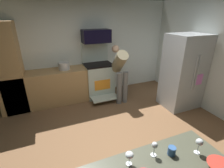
% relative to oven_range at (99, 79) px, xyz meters
% --- Properties ---
extents(ground_plane, '(5.20, 4.80, 0.02)m').
position_rel_oven_range_xyz_m(ground_plane, '(-0.26, -1.97, -0.52)').
color(ground_plane, brown).
extents(wall_back, '(5.20, 0.12, 2.60)m').
position_rel_oven_range_xyz_m(wall_back, '(-0.26, 0.37, 0.79)').
color(wall_back, silver).
rests_on(wall_back, ground).
extents(lower_cabinet_run, '(2.40, 0.60, 0.90)m').
position_rel_oven_range_xyz_m(lower_cabinet_run, '(-1.16, 0.01, -0.06)').
color(lower_cabinet_run, '#AD8351').
rests_on(lower_cabinet_run, ground).
extents(cabinet_column, '(0.60, 0.60, 2.10)m').
position_rel_oven_range_xyz_m(cabinet_column, '(-2.16, 0.01, 0.54)').
color(cabinet_column, '#AD8351').
rests_on(cabinet_column, ground).
extents(oven_range, '(0.76, 1.00, 1.52)m').
position_rel_oven_range_xyz_m(oven_range, '(0.00, 0.00, 0.00)').
color(oven_range, '#B5C2B5').
rests_on(oven_range, ground).
extents(microwave, '(0.74, 0.38, 0.34)m').
position_rel_oven_range_xyz_m(microwave, '(-0.00, 0.09, 1.18)').
color(microwave, black).
rests_on(microwave, oven_range).
extents(refrigerator, '(0.88, 0.73, 1.82)m').
position_rel_oven_range_xyz_m(refrigerator, '(1.77, -1.34, 0.40)').
color(refrigerator, '#B2B8BD').
rests_on(refrigerator, ground).
extents(person_cook, '(0.31, 0.68, 1.47)m').
position_rel_oven_range_xyz_m(person_cook, '(0.43, -0.52, 0.37)').
color(person_cook, slate).
rests_on(person_cook, ground).
extents(mixing_bowl_large, '(0.24, 0.24, 0.07)m').
position_rel_oven_range_xyz_m(mixing_bowl_large, '(0.02, -3.59, 0.43)').
color(mixing_bowl_large, red).
rests_on(mixing_bowl_large, counter_island).
extents(wine_glass_near, '(0.06, 0.06, 0.17)m').
position_rel_oven_range_xyz_m(wine_glass_near, '(-0.44, -3.22, 0.51)').
color(wine_glass_near, silver).
rests_on(wine_glass_near, counter_island).
extents(wine_glass_far, '(0.07, 0.07, 0.18)m').
position_rel_oven_range_xyz_m(wine_glass_far, '(0.00, -3.36, 0.52)').
color(wine_glass_far, silver).
rests_on(wine_glass_far, counter_island).
extents(wine_glass_extra, '(0.08, 0.08, 0.15)m').
position_rel_oven_range_xyz_m(wine_glass_extra, '(-0.72, -3.22, 0.50)').
color(wine_glass_extra, silver).
rests_on(wine_glass_extra, counter_island).
extents(mug_coffee, '(0.08, 0.08, 0.09)m').
position_rel_oven_range_xyz_m(mug_coffee, '(-0.27, -3.27, 0.44)').
color(mug_coffee, '#2F558C').
rests_on(mug_coffee, counter_island).
extents(stock_pot, '(0.29, 0.29, 0.18)m').
position_rel_oven_range_xyz_m(stock_pot, '(-0.92, 0.01, 0.48)').
color(stock_pot, beige).
rests_on(stock_pot, lower_cabinet_run).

